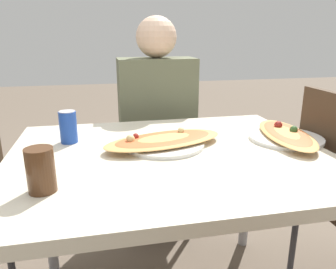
{
  "coord_description": "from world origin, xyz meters",
  "views": [
    {
      "loc": [
        -0.24,
        -1.08,
        1.14
      ],
      "look_at": [
        -0.0,
        0.02,
        0.8
      ],
      "focal_mm": 35.0,
      "sensor_mm": 36.0,
      "label": 1
    }
  ],
  "objects_px": {
    "chair_far_seated": "(154,141)",
    "pizza_second": "(286,135)",
    "pizza_main": "(164,141)",
    "dining_table": "(170,171)",
    "soda_can": "(68,127)",
    "person_seated": "(157,111)",
    "drink_glass": "(41,170)"
  },
  "relations": [
    {
      "from": "person_seated",
      "to": "drink_glass",
      "type": "relative_size",
      "value": 10.16
    },
    {
      "from": "soda_can",
      "to": "chair_far_seated",
      "type": "bearing_deg",
      "value": 54.03
    },
    {
      "from": "chair_far_seated",
      "to": "pizza_second",
      "type": "height_order",
      "value": "chair_far_seated"
    },
    {
      "from": "pizza_main",
      "to": "soda_can",
      "type": "height_order",
      "value": "soda_can"
    },
    {
      "from": "dining_table",
      "to": "drink_glass",
      "type": "distance_m",
      "value": 0.48
    },
    {
      "from": "pizza_main",
      "to": "dining_table",
      "type": "bearing_deg",
      "value": -83.79
    },
    {
      "from": "dining_table",
      "to": "drink_glass",
      "type": "bearing_deg",
      "value": -150.54
    },
    {
      "from": "drink_glass",
      "to": "pizza_second",
      "type": "xyz_separation_m",
      "value": [
        0.88,
        0.27,
        -0.04
      ]
    },
    {
      "from": "chair_far_seated",
      "to": "person_seated",
      "type": "bearing_deg",
      "value": 90.0
    },
    {
      "from": "soda_can",
      "to": "drink_glass",
      "type": "height_order",
      "value": "soda_can"
    },
    {
      "from": "chair_far_seated",
      "to": "pizza_main",
      "type": "bearing_deg",
      "value": 83.38
    },
    {
      "from": "soda_can",
      "to": "pizza_second",
      "type": "height_order",
      "value": "soda_can"
    },
    {
      "from": "chair_far_seated",
      "to": "person_seated",
      "type": "height_order",
      "value": "person_seated"
    },
    {
      "from": "person_seated",
      "to": "pizza_second",
      "type": "height_order",
      "value": "person_seated"
    },
    {
      "from": "chair_far_seated",
      "to": "drink_glass",
      "type": "xyz_separation_m",
      "value": [
        -0.48,
        -1.02,
        0.28
      ]
    },
    {
      "from": "chair_far_seated",
      "to": "pizza_main",
      "type": "distance_m",
      "value": 0.76
    },
    {
      "from": "person_seated",
      "to": "pizza_second",
      "type": "distance_m",
      "value": 0.76
    },
    {
      "from": "soda_can",
      "to": "pizza_second",
      "type": "xyz_separation_m",
      "value": [
        0.85,
        -0.15,
        -0.04
      ]
    },
    {
      "from": "pizza_main",
      "to": "soda_can",
      "type": "relative_size",
      "value": 4.06
    },
    {
      "from": "person_seated",
      "to": "pizza_second",
      "type": "bearing_deg",
      "value": 122.79
    },
    {
      "from": "chair_far_seated",
      "to": "soda_can",
      "type": "height_order",
      "value": "chair_far_seated"
    },
    {
      "from": "dining_table",
      "to": "chair_far_seated",
      "type": "height_order",
      "value": "chair_far_seated"
    },
    {
      "from": "person_seated",
      "to": "dining_table",
      "type": "bearing_deg",
      "value": 83.66
    },
    {
      "from": "drink_glass",
      "to": "chair_far_seated",
      "type": "bearing_deg",
      "value": 65.03
    },
    {
      "from": "chair_far_seated",
      "to": "pizza_main",
      "type": "xyz_separation_m",
      "value": [
        -0.08,
        -0.72,
        0.24
      ]
    },
    {
      "from": "pizza_main",
      "to": "soda_can",
      "type": "xyz_separation_m",
      "value": [
        -0.35,
        0.12,
        0.04
      ]
    },
    {
      "from": "chair_far_seated",
      "to": "soda_can",
      "type": "distance_m",
      "value": 0.79
    },
    {
      "from": "chair_far_seated",
      "to": "pizza_second",
      "type": "distance_m",
      "value": 0.89
    },
    {
      "from": "dining_table",
      "to": "pizza_second",
      "type": "xyz_separation_m",
      "value": [
        0.48,
        0.05,
        0.09
      ]
    },
    {
      "from": "person_seated",
      "to": "chair_far_seated",
      "type": "bearing_deg",
      "value": -90.0
    },
    {
      "from": "dining_table",
      "to": "chair_far_seated",
      "type": "xyz_separation_m",
      "value": [
        0.08,
        0.8,
        -0.14
      ]
    },
    {
      "from": "pizza_main",
      "to": "drink_glass",
      "type": "height_order",
      "value": "drink_glass"
    }
  ]
}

